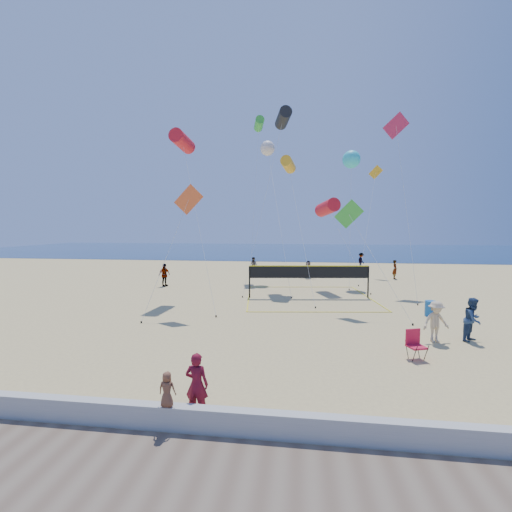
# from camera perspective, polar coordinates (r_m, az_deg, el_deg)

# --- Properties ---
(ground) EXTENTS (120.00, 120.00, 0.00)m
(ground) POSITION_cam_1_polar(r_m,az_deg,el_deg) (11.61, 5.36, -19.95)
(ground) COLOR tan
(ground) RESTS_ON ground
(ocean) EXTENTS (140.00, 50.00, 0.03)m
(ocean) POSITION_cam_1_polar(r_m,az_deg,el_deg) (72.69, 7.18, 1.00)
(ocean) COLOR navy
(ocean) RESTS_ON ground
(seawall) EXTENTS (32.00, 0.30, 0.60)m
(seawall) POSITION_cam_1_polar(r_m,az_deg,el_deg) (8.82, 4.56, -26.35)
(seawall) COLOR #B6B6B1
(seawall) RESTS_ON ground
(boardwalk) EXTENTS (32.00, 3.60, 0.03)m
(boardwalk) POSITION_cam_1_polar(r_m,az_deg,el_deg) (7.37, 3.56, -36.34)
(boardwalk) COLOR brown
(boardwalk) RESTS_ON ground
(woman) EXTENTS (0.63, 0.43, 1.67)m
(woman) POSITION_cam_1_polar(r_m,az_deg,el_deg) (9.49, -9.85, -20.35)
(woman) COLOR maroon
(woman) RESTS_ON ground
(toddler) EXTENTS (0.41, 0.27, 0.84)m
(toddler) POSITION_cam_1_polar(r_m,az_deg,el_deg) (8.96, -14.61, -20.70)
(toddler) COLOR brown
(toddler) RESTS_ON seawall
(bystander_a) EXTENTS (1.15, 1.14, 1.88)m
(bystander_a) POSITION_cam_1_polar(r_m,az_deg,el_deg) (17.44, 32.44, -8.92)
(bystander_a) COLOR navy
(bystander_a) RESTS_ON ground
(bystander_b) EXTENTS (1.26, 0.91, 1.75)m
(bystander_b) POSITION_cam_1_polar(r_m,az_deg,el_deg) (16.56, 27.79, -9.66)
(bystander_b) COLOR #C9AF86
(bystander_b) RESTS_ON ground
(far_person_0) EXTENTS (0.93, 1.19, 1.88)m
(far_person_0) POSITION_cam_1_polar(r_m,az_deg,el_deg) (29.09, -15.04, -3.06)
(far_person_0) COLOR gray
(far_person_0) RESTS_ON ground
(far_person_1) EXTENTS (1.59, 0.64, 1.67)m
(far_person_1) POSITION_cam_1_polar(r_m,az_deg,el_deg) (32.84, 8.67, -2.24)
(far_person_1) COLOR gray
(far_person_1) RESTS_ON ground
(far_person_2) EXTENTS (0.43, 0.65, 1.78)m
(far_person_2) POSITION_cam_1_polar(r_m,az_deg,el_deg) (34.62, 22.14, -2.09)
(far_person_2) COLOR gray
(far_person_2) RESTS_ON ground
(far_person_3) EXTENTS (0.98, 0.87, 1.69)m
(far_person_3) POSITION_cam_1_polar(r_m,az_deg,el_deg) (36.10, -0.38, -1.54)
(far_person_3) COLOR gray
(far_person_3) RESTS_ON ground
(far_person_4) EXTENTS (0.96, 1.33, 1.85)m
(far_person_4) POSITION_cam_1_polar(r_m,az_deg,el_deg) (41.89, 17.12, -0.75)
(far_person_4) COLOR gray
(far_person_4) RESTS_ON ground
(camp_chair) EXTENTS (0.73, 0.84, 1.20)m
(camp_chair) POSITION_cam_1_polar(r_m,az_deg,el_deg) (14.29, 24.95, -12.92)
(camp_chair) COLOR red
(camp_chair) RESTS_ON ground
(trash_barrel) EXTENTS (0.71, 0.71, 0.84)m
(trash_barrel) POSITION_cam_1_polar(r_m,az_deg,el_deg) (21.18, 27.05, -7.80)
(trash_barrel) COLOR #195CA5
(trash_barrel) RESTS_ON ground
(volleyball_net) EXTENTS (9.32, 9.18, 2.23)m
(volleyball_net) POSITION_cam_1_polar(r_m,az_deg,el_deg) (23.79, 8.80, -3.29)
(volleyball_net) COLOR black
(volleyball_net) RESTS_ON ground
(kite_0) EXTENTS (4.22, 6.62, 11.35)m
(kite_0) POSITION_cam_1_polar(r_m,az_deg,el_deg) (25.13, -12.17, 18.16)
(kite_0) COLOR red
(kite_0) RESTS_ON ground
(kite_1) EXTENTS (3.25, 7.18, 14.42)m
(kite_1) POSITION_cam_1_polar(r_m,az_deg,el_deg) (30.19, 4.56, 21.94)
(kite_1) COLOR black
(kite_1) RESTS_ON ground
(kite_2) EXTENTS (2.56, 7.40, 10.20)m
(kite_2) POSITION_cam_1_polar(r_m,az_deg,el_deg) (27.20, 5.39, 14.92)
(kite_2) COLOR gold
(kite_2) RESTS_ON ground
(kite_3) EXTENTS (2.63, 2.80, 7.26)m
(kite_3) POSITION_cam_1_polar(r_m,az_deg,el_deg) (19.69, -11.47, 8.44)
(kite_3) COLOR #E45A29
(kite_3) RESTS_ON ground
(kite_4) EXTENTS (3.69, 3.12, 6.44)m
(kite_4) POSITION_cam_1_polar(r_m,az_deg,el_deg) (20.34, 15.59, 6.07)
(kite_4) COLOR green
(kite_4) RESTS_ON ground
(kite_5) EXTENTS (2.07, 6.42, 13.71)m
(kite_5) POSITION_cam_1_polar(r_m,az_deg,el_deg) (29.89, 22.42, 18.55)
(kite_5) COLOR #BE254A
(kite_5) RESTS_ON ground
(kite_6) EXTENTS (3.48, 10.14, 12.84)m
(kite_6) POSITION_cam_1_polar(r_m,az_deg,el_deg) (33.30, 1.93, 17.49)
(kite_6) COLOR silver
(kite_6) RESTS_ON ground
(kite_7) EXTENTS (1.51, 4.26, 11.32)m
(kite_7) POSITION_cam_1_polar(r_m,az_deg,el_deg) (31.11, 15.61, 15.25)
(kite_7) COLOR #2DCBDB
(kite_7) RESTS_ON ground
(kite_8) EXTENTS (1.25, 6.76, 15.26)m
(kite_8) POSITION_cam_1_polar(r_m,az_deg,el_deg) (35.06, 0.51, 21.14)
(kite_8) COLOR green
(kite_8) RESTS_ON ground
(kite_9) EXTENTS (3.39, 8.10, 11.11)m
(kite_9) POSITION_cam_1_polar(r_m,az_deg,el_deg) (36.86, 19.15, 11.87)
(kite_9) COLOR gold
(kite_9) RESTS_ON ground
(kite_10) EXTENTS (4.02, 3.55, 7.07)m
(kite_10) POSITION_cam_1_polar(r_m,az_deg,el_deg) (27.46, 11.80, 7.89)
(kite_10) COLOR red
(kite_10) RESTS_ON ground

